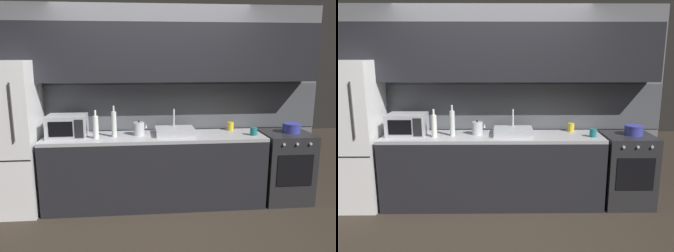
% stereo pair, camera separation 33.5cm
% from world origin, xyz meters
% --- Properties ---
extents(ground_plane, '(10.00, 10.00, 0.00)m').
position_xyz_m(ground_plane, '(0.00, 0.00, 0.00)').
color(ground_plane, '#2D261E').
extents(back_wall, '(4.44, 0.44, 2.50)m').
position_xyz_m(back_wall, '(0.00, 1.20, 1.55)').
color(back_wall, slate).
rests_on(back_wall, ground).
extents(counter_run, '(2.70, 0.60, 0.90)m').
position_xyz_m(counter_run, '(0.00, 0.90, 0.45)').
color(counter_run, black).
rests_on(counter_run, ground).
extents(refrigerator, '(0.68, 0.69, 1.82)m').
position_xyz_m(refrigerator, '(-1.73, 0.90, 0.91)').
color(refrigerator, white).
rests_on(refrigerator, ground).
extents(oven_range, '(0.60, 0.62, 0.90)m').
position_xyz_m(oven_range, '(1.69, 0.90, 0.45)').
color(oven_range, '#232326').
rests_on(oven_range, ground).
extents(microwave, '(0.46, 0.35, 0.27)m').
position_xyz_m(microwave, '(-1.05, 0.92, 1.04)').
color(microwave, '#A8AAAF').
rests_on(microwave, counter_run).
extents(sink_basin, '(0.48, 0.38, 0.30)m').
position_xyz_m(sink_basin, '(0.26, 0.93, 0.94)').
color(sink_basin, '#ADAFB5').
rests_on(sink_basin, counter_run).
extents(kettle, '(0.17, 0.14, 0.18)m').
position_xyz_m(kettle, '(-0.19, 0.94, 0.98)').
color(kettle, '#B7BABF').
rests_on(kettle, counter_run).
extents(wine_bottle_white, '(0.06, 0.06, 0.34)m').
position_xyz_m(wine_bottle_white, '(-0.70, 0.81, 1.04)').
color(wine_bottle_white, silver).
rests_on(wine_bottle_white, counter_run).
extents(wine_bottle_clear, '(0.06, 0.06, 0.38)m').
position_xyz_m(wine_bottle_clear, '(-0.49, 0.88, 1.06)').
color(wine_bottle_clear, silver).
rests_on(wine_bottle_clear, counter_run).
extents(mug_yellow, '(0.08, 0.08, 0.11)m').
position_xyz_m(mug_yellow, '(1.01, 1.10, 0.95)').
color(mug_yellow, gold).
rests_on(mug_yellow, counter_run).
extents(mug_teal, '(0.08, 0.08, 0.10)m').
position_xyz_m(mug_teal, '(1.22, 0.80, 0.95)').
color(mug_teal, '#19666B').
rests_on(mug_teal, counter_run).
extents(cooking_pot, '(0.22, 0.22, 0.12)m').
position_xyz_m(cooking_pot, '(1.75, 0.90, 0.96)').
color(cooking_pot, '#333899').
rests_on(cooking_pot, oven_range).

